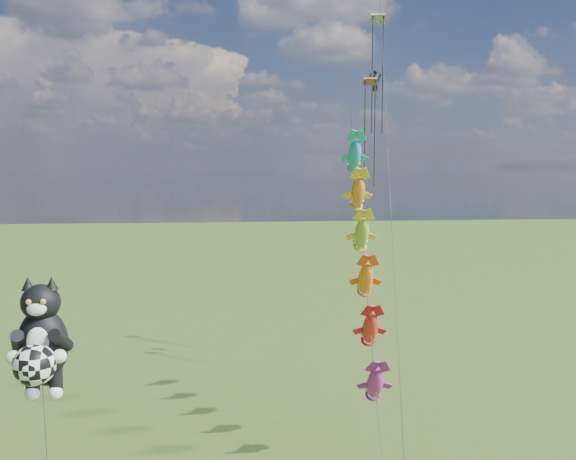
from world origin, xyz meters
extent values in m
ellipsoid|color=black|center=(-3.21, 0.17, 7.90)|extent=(2.43, 2.18, 2.97)
ellipsoid|color=black|center=(-3.21, 0.08, 9.66)|extent=(1.92, 1.82, 1.50)
cone|color=black|center=(-3.67, 0.08, 10.45)|extent=(0.65, 0.65, 0.56)
cone|color=black|center=(-2.75, 0.08, 10.45)|extent=(0.65, 0.65, 0.56)
ellipsoid|color=white|center=(-3.21, -0.52, 9.52)|extent=(0.86, 0.60, 0.54)
ellipsoid|color=white|center=(-3.21, -0.52, 8.18)|extent=(0.99, 0.60, 1.22)
sphere|color=gold|center=(-3.49, -0.59, 9.83)|extent=(0.22, 0.22, 0.22)
sphere|color=gold|center=(-2.93, -0.59, 9.83)|extent=(0.22, 0.22, 0.22)
sphere|color=white|center=(-4.09, -0.80, 7.67)|extent=(0.56, 0.56, 0.56)
sphere|color=white|center=(-2.33, -0.80, 7.67)|extent=(0.56, 0.56, 0.56)
sphere|color=white|center=(-3.67, 0.03, 5.91)|extent=(0.59, 0.59, 0.59)
sphere|color=white|center=(-2.75, 0.03, 5.91)|extent=(0.59, 0.59, 0.59)
sphere|color=white|center=(-3.21, -1.08, 7.44)|extent=(1.65, 1.65, 1.65)
cylinder|color=black|center=(11.26, 4.78, 9.46)|extent=(1.50, 15.77, 18.64)
ellipsoid|color=#D8339C|center=(10.94, 1.32, 5.36)|extent=(0.93, 2.08, 2.19)
ellipsoid|color=#E54619|center=(11.10, 3.08, 7.45)|extent=(0.93, 2.08, 2.19)
ellipsoid|color=#F2A719|center=(11.27, 4.84, 9.53)|extent=(0.93, 2.08, 2.19)
ellipsoid|color=green|center=(11.43, 6.61, 11.62)|extent=(0.93, 2.08, 2.19)
ellipsoid|color=red|center=(11.60, 8.37, 13.70)|extent=(0.93, 2.08, 2.19)
ellipsoid|color=#1979BF|center=(11.76, 10.13, 15.79)|extent=(0.93, 2.08, 2.19)
cylinder|color=black|center=(13.71, 9.63, 13.98)|extent=(2.62, 16.90, 27.67)
cube|color=green|center=(13.82, 15.14, 20.63)|extent=(1.00, 0.69, 0.50)
cylinder|color=black|center=(13.50, 15.14, 17.17)|extent=(0.08, 0.08, 6.93)
cylinder|color=black|center=(14.14, 15.14, 17.17)|extent=(0.08, 0.08, 6.93)
cube|color=#3422D6|center=(15.01, 18.07, 25.28)|extent=(1.14, 0.81, 0.61)
cylinder|color=black|center=(14.65, 18.07, 21.26)|extent=(0.08, 0.08, 8.05)
cylinder|color=black|center=(15.37, 18.07, 21.26)|extent=(0.08, 0.08, 8.05)
camera|label=1|loc=(4.02, -26.28, 15.11)|focal=40.00mm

